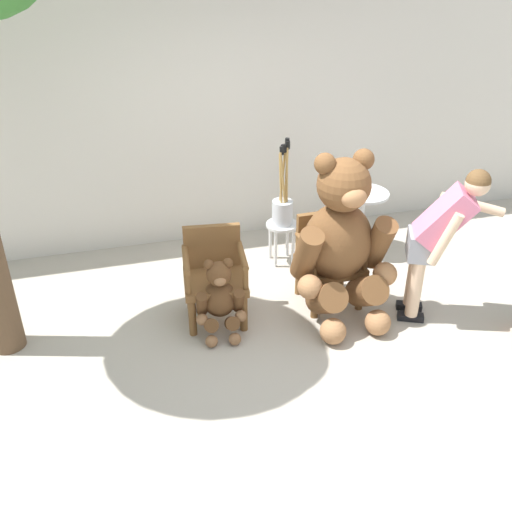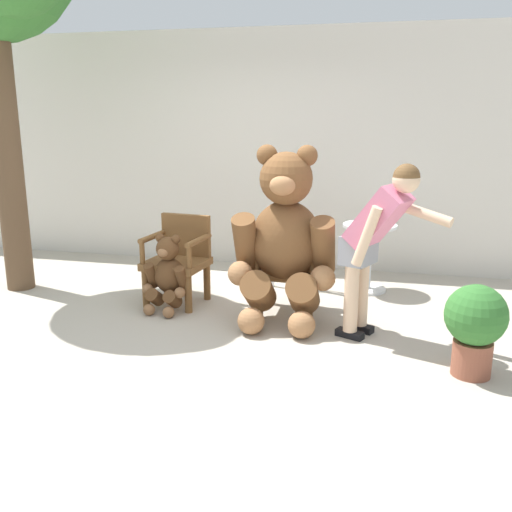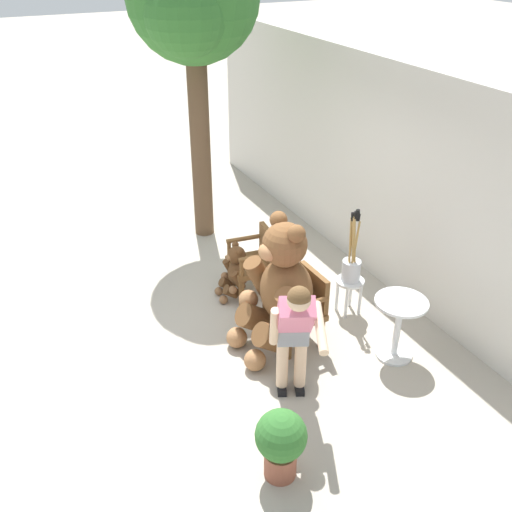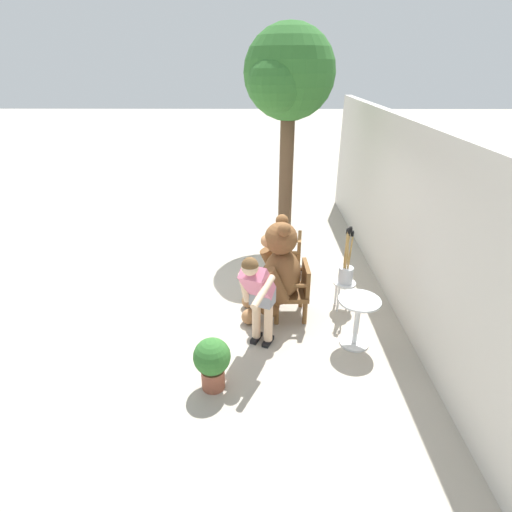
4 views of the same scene
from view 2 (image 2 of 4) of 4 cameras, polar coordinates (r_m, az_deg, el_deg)
ground_plane at (r=5.01m, az=-4.57°, el=-7.56°), size 60.00×60.00×0.00m
back_wall at (r=6.99m, az=1.38°, el=10.49°), size 10.00×0.16×2.80m
wooden_chair_left at (r=5.69m, az=-7.71°, el=-0.08°), size 0.62×0.58×0.86m
wooden_chair_right at (r=5.40m, az=3.32°, el=-0.76°), size 0.58×0.54×0.86m
teddy_bear_large at (r=5.07m, az=2.88°, el=1.89°), size 0.95×0.90×1.58m
teddy_bear_small at (r=5.47m, az=-8.84°, el=-1.78°), size 0.45×0.44×0.74m
person_visitor at (r=4.70m, az=11.83°, el=2.06°), size 0.89×0.51×1.48m
white_stool at (r=6.23m, az=2.78°, el=0.27°), size 0.34×0.34×0.46m
brush_bucket at (r=6.16m, az=2.82°, el=3.10°), size 0.22×0.22×0.94m
round_side_table at (r=6.10m, az=11.21°, el=0.62°), size 0.56×0.56×0.72m
potted_plant at (r=4.37m, az=21.07°, el=-6.32°), size 0.44×0.44×0.68m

